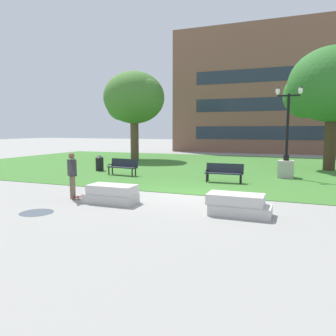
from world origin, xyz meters
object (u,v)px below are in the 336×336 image
concrete_block_left (238,205)px  park_bench_near_left (123,166)px  concrete_block_center (112,194)px  person_skateboarder (72,173)px  park_bench_near_right (224,172)px  lamp_post_center (286,159)px  trash_bin (100,163)px  skateboard (85,196)px

concrete_block_left → park_bench_near_left: bearing=139.8°
concrete_block_center → person_skateboarder: bearing=178.7°
park_bench_near_right → person_skateboarder: bearing=-127.5°
lamp_post_center → park_bench_near_right: bearing=-134.0°
concrete_block_center → concrete_block_left: same height
concrete_block_left → person_skateboarder: 6.09m
trash_bin → skateboard: bearing=-60.6°
park_bench_near_right → lamp_post_center: 3.92m
concrete_block_center → skateboard: (-1.35, 0.32, -0.22)m
park_bench_near_left → trash_bin: size_ratio=1.93×
person_skateboarder → concrete_block_left: bearing=-0.7°
concrete_block_left → person_skateboarder: (-6.06, 0.07, 0.66)m
concrete_block_center → park_bench_near_left: park_bench_near_left is taller
lamp_post_center → concrete_block_left: bearing=-97.0°
concrete_block_center → park_bench_near_right: (2.74, 5.80, 0.23)m
park_bench_near_left → lamp_post_center: lamp_post_center is taller
skateboard → park_bench_near_left: bearing=105.9°
skateboard → park_bench_near_left: 6.18m
lamp_post_center → trash_bin: lamp_post_center is taller
concrete_block_center → skateboard: size_ratio=1.80×
concrete_block_center → person_skateboarder: 1.80m
park_bench_near_right → trash_bin: bearing=168.7°
person_skateboarder → skateboard: person_skateboarder is taller
park_bench_near_right → trash_bin: (-8.10, 1.62, -0.04)m
person_skateboarder → trash_bin: 8.27m
person_skateboarder → park_bench_near_right: person_skateboarder is taller
lamp_post_center → trash_bin: (-10.80, -1.17, -0.49)m
concrete_block_left → concrete_block_center: bearing=179.5°
skateboard → lamp_post_center: (6.80, 8.28, 0.91)m
park_bench_near_left → trash_bin: (-2.31, 1.18, -0.04)m
lamp_post_center → trash_bin: size_ratio=4.97×
skateboard → park_bench_near_left: park_bench_near_left is taller
concrete_block_left → person_skateboarder: size_ratio=1.10×
concrete_block_center → skateboard: bearing=166.8°
concrete_block_center → park_bench_near_right: size_ratio=0.99×
park_bench_near_left → park_bench_near_right: 5.80m
park_bench_near_right → lamp_post_center: bearing=46.0°
concrete_block_left → park_bench_near_left: park_bench_near_left is taller
person_skateboarder → skateboard: size_ratio=1.71×
skateboard → trash_bin: size_ratio=1.04×
concrete_block_center → trash_bin: trash_bin is taller
skateboard → trash_bin: 8.16m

